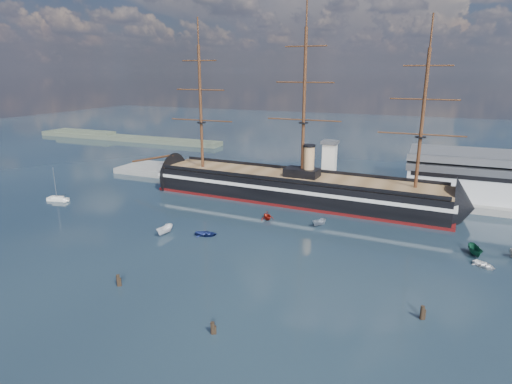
% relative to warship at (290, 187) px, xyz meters
% --- Properties ---
extents(ground, '(600.00, 600.00, 0.00)m').
position_rel_warship_xyz_m(ground, '(5.78, -20.00, -4.04)').
color(ground, black).
rests_on(ground, ground).
extents(quay, '(180.00, 18.00, 2.00)m').
position_rel_warship_xyz_m(quay, '(15.78, 16.00, -4.04)').
color(quay, slate).
rests_on(quay, ground).
extents(quay_tower, '(5.00, 5.00, 15.00)m').
position_rel_warship_xyz_m(quay_tower, '(8.78, 13.00, 5.72)').
color(quay_tower, silver).
rests_on(quay_tower, ground).
extents(shoreline, '(120.00, 10.00, 4.00)m').
position_rel_warship_xyz_m(shoreline, '(-133.45, 75.00, -2.59)').
color(shoreline, '#3F4C38').
rests_on(shoreline, ground).
extents(warship, '(113.22, 20.11, 53.94)m').
position_rel_warship_xyz_m(warship, '(0.00, 0.00, 0.00)').
color(warship, black).
rests_on(warship, ground).
extents(sailboat, '(6.74, 3.61, 10.35)m').
position_rel_warship_xyz_m(sailboat, '(-64.74, -28.58, -3.38)').
color(sailboat, silver).
rests_on(sailboat, ground).
extents(motorboat_a, '(6.59, 2.66, 2.60)m').
position_rel_warship_xyz_m(motorboat_a, '(-18.60, -39.08, -4.04)').
color(motorboat_a, white).
rests_on(motorboat_a, ground).
extents(motorboat_b, '(2.11, 3.59, 1.57)m').
position_rel_warship_xyz_m(motorboat_b, '(-8.92, -36.05, -4.04)').
color(motorboat_b, navy).
rests_on(motorboat_b, ground).
extents(motorboat_c, '(5.54, 4.25, 2.11)m').
position_rel_warship_xyz_m(motorboat_c, '(14.35, -18.67, -4.04)').
color(motorboat_c, slate).
rests_on(motorboat_c, ground).
extents(motorboat_d, '(6.82, 6.63, 2.43)m').
position_rel_warship_xyz_m(motorboat_d, '(0.34, -19.43, -4.04)').
color(motorboat_d, maroon).
rests_on(motorboat_d, ground).
extents(motorboat_e, '(2.84, 3.00, 1.38)m').
position_rel_warship_xyz_m(motorboat_e, '(51.28, -28.92, -4.04)').
color(motorboat_e, white).
rests_on(motorboat_e, ground).
extents(motorboat_f, '(7.00, 4.10, 2.64)m').
position_rel_warship_xyz_m(motorboat_f, '(49.88, -23.47, -4.04)').
color(motorboat_f, '#124630').
rests_on(motorboat_f, ground).
extents(piling_near_left, '(0.64, 0.64, 2.95)m').
position_rel_warship_xyz_m(piling_near_left, '(-11.47, -64.15, -4.04)').
color(piling_near_left, black).
rests_on(piling_near_left, ground).
extents(piling_near_mid, '(0.64, 0.64, 2.63)m').
position_rel_warship_xyz_m(piling_near_mid, '(11.70, -70.49, -4.04)').
color(piling_near_mid, black).
rests_on(piling_near_mid, ground).
extents(piling_far_right, '(0.64, 0.64, 3.04)m').
position_rel_warship_xyz_m(piling_far_right, '(40.54, -53.94, -4.04)').
color(piling_far_right, black).
rests_on(piling_far_right, ground).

